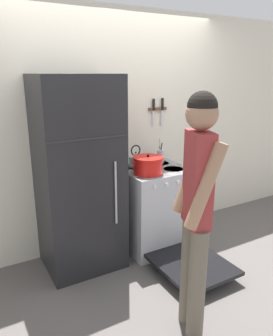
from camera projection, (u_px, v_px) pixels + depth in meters
ground_plane at (116, 237)px, 3.92m from camera, size 14.00×14.00×0.00m
wall_back at (113, 131)px, 3.59m from camera, size 10.00×0.06×2.55m
refrigerator at (79, 176)px, 3.14m from camera, size 0.74×0.65×1.89m
stove_range at (155, 208)px, 3.62m from camera, size 0.71×1.41×0.91m
dutch_oven_pot at (148, 165)px, 3.31m from camera, size 0.35×0.31×0.20m
tea_kettle at (136, 160)px, 3.55m from camera, size 0.19×0.15×0.24m
utensil_jar at (160, 156)px, 3.71m from camera, size 0.08×0.08×0.29m
person at (197, 205)px, 2.25m from camera, size 0.37×0.43×1.79m
wall_knife_strip at (158, 108)px, 3.75m from camera, size 0.24×0.03×0.32m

